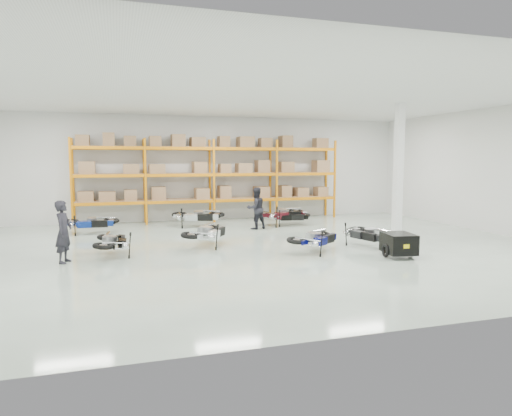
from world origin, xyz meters
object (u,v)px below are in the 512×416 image
object	(u,v)px
moto_back_a	(90,220)
moto_back_b	(197,213)
moto_blue_centre	(315,235)
moto_back_d	(282,211)
trailer	(399,244)
moto_black_far_left	(113,238)
moto_touring_right	(368,230)
person_left	(64,232)
moto_back_c	(289,214)
person_back	(256,208)
moto_silver_left	(208,229)

from	to	relation	value
moto_back_a	moto_back_b	xyz separation A→B (m)	(3.92, 0.57, 0.05)
moto_blue_centre	moto_back_d	distance (m)	5.48
trailer	moto_back_d	size ratio (longest dim) A/B	0.83
moto_black_far_left	moto_back_d	bearing A→B (deg)	-144.43
moto_touring_right	moto_back_d	size ratio (longest dim) A/B	0.86
moto_black_far_left	person_left	world-z (taller)	person_left
moto_back_a	moto_back_c	size ratio (longest dim) A/B	1.07
person_back	person_left	bearing A→B (deg)	17.48
moto_black_far_left	person_back	world-z (taller)	person_back
moto_touring_right	moto_back_b	bearing A→B (deg)	114.49
trailer	person_back	distance (m)	6.40
trailer	moto_back_a	bearing A→B (deg)	150.23
person_back	moto_back_b	bearing A→B (deg)	-45.83
trailer	moto_back_c	distance (m)	6.53
moto_back_c	moto_back_d	bearing A→B (deg)	64.01
moto_touring_right	moto_back_b	xyz separation A→B (m)	(-4.25, 5.61, 0.05)
moto_blue_centre	person_left	distance (m)	6.73
moto_back_b	moto_back_c	world-z (taller)	moto_back_b
moto_blue_centre	moto_black_far_left	world-z (taller)	moto_blue_centre
moto_back_c	trailer	bearing A→B (deg)	-162.09
moto_blue_centre	person_back	world-z (taller)	person_back
moto_black_far_left	moto_back_d	distance (m)	7.75
moto_back_a	person_back	world-z (taller)	person_back
moto_touring_right	person_left	bearing A→B (deg)	165.18
moto_silver_left	moto_back_d	xyz separation A→B (m)	(3.74, 3.62, 0.04)
trailer	person_left	world-z (taller)	person_left
moto_blue_centre	moto_black_far_left	distance (m)	5.63
moto_blue_centre	moto_back_b	xyz separation A→B (m)	(-2.38, 5.94, 0.05)
trailer	moto_back_d	bearing A→B (deg)	106.95
moto_back_a	person_left	bearing A→B (deg)	179.20
moto_silver_left	person_left	world-z (taller)	person_left
moto_back_b	moto_black_far_left	bearing A→B (deg)	166.07
moto_black_far_left	moto_back_d	xyz separation A→B (m)	(6.48, 4.24, 0.09)
moto_black_far_left	trailer	size ratio (longest dim) A/B	1.03
moto_touring_right	moto_back_c	distance (m)	4.94
person_left	moto_back_c	bearing A→B (deg)	-43.26
moto_back_d	person_left	xyz separation A→B (m)	(-7.67, -4.74, 0.22)
moto_touring_right	moto_black_far_left	bearing A→B (deg)	160.96
moto_back_b	moto_back_d	distance (m)	3.40
moto_black_far_left	person_left	bearing A→B (deg)	25.38
moto_blue_centre	person_back	distance (m)	4.75
moto_back_b	moto_blue_centre	bearing A→B (deg)	-138.90
moto_black_far_left	trailer	bearing A→B (deg)	164.17
moto_back_c	person_back	xyz separation A→B (m)	(-1.53, -0.50, 0.32)
moto_blue_centre	person_back	size ratio (longest dim) A/B	1.03
moto_touring_right	moto_back_a	distance (m)	9.60
moto_back_c	moto_black_far_left	bearing A→B (deg)	133.24
person_left	moto_back_b	bearing A→B (deg)	-22.53
moto_back_b	person_left	xyz separation A→B (m)	(-4.31, -5.29, 0.25)
moto_back_d	moto_black_far_left	bearing A→B (deg)	114.80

